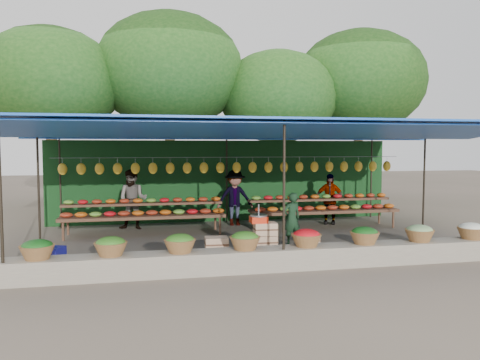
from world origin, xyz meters
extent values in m
plane|color=brown|center=(0.00, 0.00, 0.00)|extent=(60.00, 60.00, 0.00)
cube|color=gray|center=(0.00, -2.75, 0.20)|extent=(10.60, 0.55, 0.40)
cylinder|color=black|center=(-4.80, -2.90, 1.40)|extent=(0.05, 0.05, 2.80)
cylinder|color=black|center=(0.00, -2.90, 1.40)|extent=(0.05, 0.05, 2.80)
cylinder|color=black|center=(-4.80, 0.00, 1.40)|extent=(0.05, 0.05, 2.80)
cylinder|color=black|center=(4.80, 0.00, 1.40)|extent=(0.05, 0.05, 2.80)
cylinder|color=black|center=(-4.80, 2.90, 1.40)|extent=(0.05, 0.05, 2.80)
cylinder|color=black|center=(0.00, 2.90, 1.40)|extent=(0.05, 0.05, 2.80)
cylinder|color=black|center=(4.80, 2.90, 1.40)|extent=(0.05, 0.05, 2.80)
cube|color=blue|center=(0.00, 0.00, 2.80)|extent=(10.80, 6.60, 0.04)
cube|color=blue|center=(0.00, -2.00, 2.62)|extent=(10.80, 2.19, 0.26)
cube|color=blue|center=(0.00, 2.00, 2.62)|extent=(10.80, 2.19, 0.26)
cylinder|color=gray|center=(0.00, 1.40, 2.02)|extent=(9.60, 0.01, 0.01)
ellipsoid|color=yellow|center=(-4.50, 1.40, 1.74)|extent=(0.23, 0.17, 0.30)
ellipsoid|color=yellow|center=(-4.05, 1.40, 1.74)|extent=(0.23, 0.17, 0.30)
ellipsoid|color=yellow|center=(-3.60, 1.40, 1.74)|extent=(0.23, 0.17, 0.30)
ellipsoid|color=yellow|center=(-3.15, 1.40, 1.74)|extent=(0.23, 0.17, 0.30)
ellipsoid|color=yellow|center=(-2.70, 1.40, 1.74)|extent=(0.23, 0.17, 0.30)
ellipsoid|color=yellow|center=(-2.25, 1.40, 1.74)|extent=(0.23, 0.17, 0.30)
ellipsoid|color=yellow|center=(-1.80, 1.40, 1.74)|extent=(0.23, 0.17, 0.30)
ellipsoid|color=yellow|center=(-1.35, 1.40, 1.74)|extent=(0.23, 0.17, 0.30)
ellipsoid|color=yellow|center=(-0.90, 1.40, 1.74)|extent=(0.23, 0.17, 0.30)
ellipsoid|color=yellow|center=(-0.45, 1.40, 1.74)|extent=(0.23, 0.17, 0.30)
ellipsoid|color=yellow|center=(0.00, 1.40, 1.74)|extent=(0.23, 0.17, 0.30)
ellipsoid|color=yellow|center=(0.45, 1.40, 1.74)|extent=(0.23, 0.17, 0.30)
ellipsoid|color=yellow|center=(0.90, 1.40, 1.74)|extent=(0.23, 0.17, 0.30)
ellipsoid|color=yellow|center=(1.35, 1.40, 1.74)|extent=(0.23, 0.17, 0.30)
ellipsoid|color=yellow|center=(1.80, 1.40, 1.74)|extent=(0.23, 0.17, 0.30)
ellipsoid|color=yellow|center=(2.25, 1.40, 1.74)|extent=(0.23, 0.17, 0.30)
ellipsoid|color=yellow|center=(2.70, 1.40, 1.74)|extent=(0.23, 0.17, 0.30)
ellipsoid|color=yellow|center=(3.15, 1.40, 1.74)|extent=(0.23, 0.17, 0.30)
ellipsoid|color=yellow|center=(3.60, 1.40, 1.74)|extent=(0.23, 0.17, 0.30)
ellipsoid|color=yellow|center=(4.05, 1.40, 1.74)|extent=(0.23, 0.17, 0.30)
ellipsoid|color=yellow|center=(4.50, 1.40, 1.74)|extent=(0.23, 0.17, 0.30)
ellipsoid|color=#175416|center=(-4.30, -2.75, 0.62)|extent=(0.52, 0.52, 0.23)
ellipsoid|color=#35701E|center=(-3.10, -2.75, 0.62)|extent=(0.52, 0.52, 0.23)
ellipsoid|color=#35701E|center=(-1.90, -2.75, 0.62)|extent=(0.52, 0.52, 0.23)
ellipsoid|color=#35701E|center=(-0.70, -2.75, 0.62)|extent=(0.52, 0.52, 0.23)
ellipsoid|color=red|center=(0.50, -2.75, 0.62)|extent=(0.52, 0.52, 0.23)
ellipsoid|color=#175416|center=(1.70, -2.75, 0.62)|extent=(0.52, 0.52, 0.23)
ellipsoid|color=#7FA668|center=(2.90, -2.75, 0.62)|extent=(0.52, 0.52, 0.23)
ellipsoid|color=white|center=(4.10, -2.75, 0.62)|extent=(0.52, 0.52, 0.23)
cube|color=#19471E|center=(0.00, 3.15, 1.25)|extent=(10.60, 0.06, 2.50)
cylinder|color=#3E2E16|center=(-5.50, 5.80, 1.98)|extent=(0.36, 0.36, 3.97)
ellipsoid|color=#123B10|center=(-5.50, 5.80, 4.46)|extent=(4.77, 4.77, 3.69)
cylinder|color=#3E2E16|center=(-1.50, 6.20, 2.24)|extent=(0.36, 0.36, 4.48)
ellipsoid|color=#123B10|center=(-1.50, 6.20, 5.04)|extent=(5.39, 5.39, 4.17)
cylinder|color=#3E2E16|center=(2.50, 5.90, 1.86)|extent=(0.36, 0.36, 3.71)
ellipsoid|color=#123B10|center=(2.50, 5.90, 4.18)|extent=(4.47, 4.47, 3.45)
cylinder|color=#3E2E16|center=(6.00, 6.30, 2.18)|extent=(0.36, 0.36, 4.35)
ellipsoid|color=#123B10|center=(6.00, 6.30, 4.90)|extent=(5.24, 5.24, 4.05)
cube|color=#4D2B1E|center=(-2.50, 1.30, 0.50)|extent=(4.20, 0.95, 0.08)
cube|color=#4D2B1E|center=(-2.50, 1.60, 0.78)|extent=(4.20, 0.35, 0.06)
cylinder|color=#4D2B1E|center=(-4.45, 0.90, 0.25)|extent=(0.06, 0.06, 0.50)
cylinder|color=#4D2B1E|center=(-0.55, 0.90, 0.25)|extent=(0.06, 0.06, 0.50)
cylinder|color=#4D2B1E|center=(-4.45, 1.70, 0.25)|extent=(0.06, 0.06, 0.50)
cylinder|color=#4D2B1E|center=(-0.55, 1.70, 0.25)|extent=(0.06, 0.06, 0.50)
ellipsoid|color=#A12D17|center=(-4.40, 1.15, 0.60)|extent=(0.31, 0.26, 0.13)
ellipsoid|color=#649E30|center=(-4.40, 1.60, 0.87)|extent=(0.26, 0.22, 0.12)
ellipsoid|color=#CE5812|center=(-4.05, 1.15, 0.60)|extent=(0.31, 0.26, 0.13)
ellipsoid|color=red|center=(-4.05, 1.60, 0.87)|extent=(0.26, 0.22, 0.12)
ellipsoid|color=#649E30|center=(-3.70, 1.15, 0.60)|extent=(0.31, 0.26, 0.13)
ellipsoid|color=#A12D17|center=(-3.70, 1.60, 0.87)|extent=(0.26, 0.22, 0.12)
ellipsoid|color=red|center=(-3.35, 1.15, 0.60)|extent=(0.31, 0.26, 0.13)
ellipsoid|color=#CE5812|center=(-3.35, 1.60, 0.87)|extent=(0.26, 0.22, 0.12)
ellipsoid|color=#A12D17|center=(-3.00, 1.15, 0.60)|extent=(0.31, 0.26, 0.13)
ellipsoid|color=#A12D17|center=(-3.00, 1.60, 0.87)|extent=(0.26, 0.22, 0.12)
ellipsoid|color=#CE5812|center=(-2.65, 1.15, 0.60)|extent=(0.31, 0.26, 0.13)
ellipsoid|color=#CE5812|center=(-2.65, 1.60, 0.87)|extent=(0.26, 0.22, 0.12)
ellipsoid|color=#A12D17|center=(-2.30, 1.15, 0.60)|extent=(0.31, 0.26, 0.13)
ellipsoid|color=#649E30|center=(-2.30, 1.60, 0.87)|extent=(0.26, 0.22, 0.12)
ellipsoid|color=#CE5812|center=(-1.95, 1.15, 0.60)|extent=(0.31, 0.26, 0.13)
ellipsoid|color=red|center=(-1.95, 1.60, 0.87)|extent=(0.26, 0.22, 0.12)
ellipsoid|color=#649E30|center=(-1.60, 1.15, 0.60)|extent=(0.31, 0.26, 0.13)
ellipsoid|color=#A12D17|center=(-1.60, 1.60, 0.87)|extent=(0.26, 0.22, 0.12)
ellipsoid|color=red|center=(-1.25, 1.15, 0.60)|extent=(0.31, 0.26, 0.13)
ellipsoid|color=#CE5812|center=(-1.25, 1.60, 0.87)|extent=(0.26, 0.22, 0.12)
ellipsoid|color=#A12D17|center=(-0.90, 1.15, 0.60)|extent=(0.31, 0.26, 0.13)
ellipsoid|color=#A12D17|center=(-0.90, 1.60, 0.87)|extent=(0.26, 0.22, 0.12)
ellipsoid|color=#CE5812|center=(-0.55, 1.15, 0.60)|extent=(0.31, 0.26, 0.13)
ellipsoid|color=#CE5812|center=(-0.55, 1.60, 0.87)|extent=(0.26, 0.22, 0.12)
cube|color=#4D2B1E|center=(2.50, 1.30, 0.50)|extent=(4.20, 0.95, 0.08)
cube|color=#4D2B1E|center=(2.50, 1.60, 0.78)|extent=(4.20, 0.35, 0.06)
cylinder|color=#4D2B1E|center=(0.55, 0.90, 0.25)|extent=(0.06, 0.06, 0.50)
cylinder|color=#4D2B1E|center=(4.45, 0.90, 0.25)|extent=(0.06, 0.06, 0.50)
cylinder|color=#4D2B1E|center=(0.55, 1.70, 0.25)|extent=(0.06, 0.06, 0.50)
cylinder|color=#4D2B1E|center=(4.45, 1.70, 0.25)|extent=(0.06, 0.06, 0.50)
ellipsoid|color=#A12D17|center=(0.60, 1.15, 0.60)|extent=(0.31, 0.26, 0.13)
ellipsoid|color=#649E30|center=(0.60, 1.60, 0.87)|extent=(0.26, 0.22, 0.12)
ellipsoid|color=#CE5812|center=(0.95, 1.15, 0.60)|extent=(0.31, 0.26, 0.13)
ellipsoid|color=red|center=(0.95, 1.60, 0.87)|extent=(0.26, 0.22, 0.12)
ellipsoid|color=#649E30|center=(1.30, 1.15, 0.60)|extent=(0.31, 0.26, 0.13)
ellipsoid|color=#A12D17|center=(1.30, 1.60, 0.87)|extent=(0.26, 0.22, 0.12)
ellipsoid|color=red|center=(1.65, 1.15, 0.60)|extent=(0.31, 0.26, 0.13)
ellipsoid|color=#CE5812|center=(1.65, 1.60, 0.87)|extent=(0.26, 0.22, 0.12)
ellipsoid|color=#A12D17|center=(2.00, 1.15, 0.60)|extent=(0.31, 0.26, 0.13)
ellipsoid|color=#A12D17|center=(2.00, 1.60, 0.87)|extent=(0.26, 0.22, 0.12)
ellipsoid|color=#CE5812|center=(2.35, 1.15, 0.60)|extent=(0.31, 0.26, 0.13)
ellipsoid|color=#CE5812|center=(2.35, 1.60, 0.87)|extent=(0.26, 0.22, 0.12)
ellipsoid|color=#A12D17|center=(2.70, 1.15, 0.60)|extent=(0.31, 0.26, 0.13)
ellipsoid|color=#649E30|center=(2.70, 1.60, 0.87)|extent=(0.26, 0.22, 0.12)
ellipsoid|color=#CE5812|center=(3.05, 1.15, 0.60)|extent=(0.31, 0.26, 0.13)
ellipsoid|color=red|center=(3.05, 1.60, 0.87)|extent=(0.26, 0.22, 0.12)
ellipsoid|color=#649E30|center=(3.40, 1.15, 0.60)|extent=(0.31, 0.26, 0.13)
ellipsoid|color=#A12D17|center=(3.40, 1.60, 0.87)|extent=(0.26, 0.22, 0.12)
ellipsoid|color=red|center=(3.75, 1.15, 0.60)|extent=(0.31, 0.26, 0.13)
ellipsoid|color=#CE5812|center=(3.75, 1.60, 0.87)|extent=(0.26, 0.22, 0.12)
ellipsoid|color=#A12D17|center=(4.10, 1.15, 0.60)|extent=(0.31, 0.26, 0.13)
ellipsoid|color=#A12D17|center=(4.10, 1.60, 0.87)|extent=(0.26, 0.22, 0.12)
ellipsoid|color=#CE5812|center=(4.45, 1.15, 0.60)|extent=(0.31, 0.26, 0.13)
ellipsoid|color=#CE5812|center=(4.45, 1.60, 0.87)|extent=(0.26, 0.22, 0.12)
cube|color=tan|center=(-1.12, -2.03, 0.12)|extent=(0.47, 0.37, 0.25)
cube|color=tan|center=(-1.12, -2.03, 0.39)|extent=(0.47, 0.37, 0.25)
cube|color=tan|center=(-0.12, -2.03, 0.12)|extent=(0.47, 0.37, 0.25)
cube|color=tan|center=(-0.12, -2.03, 0.39)|extent=(0.47, 0.37, 0.25)
cube|color=tan|center=(-0.12, -2.03, 0.65)|extent=(0.47, 0.37, 0.25)
cube|color=tan|center=(0.78, -2.03, 0.12)|extent=(0.47, 0.37, 0.25)
cube|color=tan|center=(0.78, -2.03, 0.39)|extent=(0.47, 0.37, 0.25)
cube|color=red|center=(-0.26, -2.03, 0.84)|extent=(0.33, 0.29, 0.13)
cylinder|color=gray|center=(-0.26, -2.03, 0.92)|extent=(0.35, 0.35, 0.03)
cylinder|color=gray|center=(-0.26, -2.03, 1.02)|extent=(0.03, 0.03, 0.24)
imported|color=#17341C|center=(0.88, -0.72, 0.62)|extent=(0.50, 0.38, 1.23)
imported|color=slate|center=(-2.79, 2.18, 0.84)|extent=(0.96, 0.84, 1.67)
imported|color=slate|center=(0.13, 2.30, 0.81)|extent=(1.08, 0.65, 1.63)
imported|color=slate|center=(2.94, 1.93, 0.75)|extent=(0.95, 0.71, 1.50)
cube|color=navy|center=(-4.37, -1.35, 0.16)|extent=(0.63, 0.55, 0.32)
camera|label=1|loc=(-2.58, -11.08, 2.29)|focal=35.00mm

